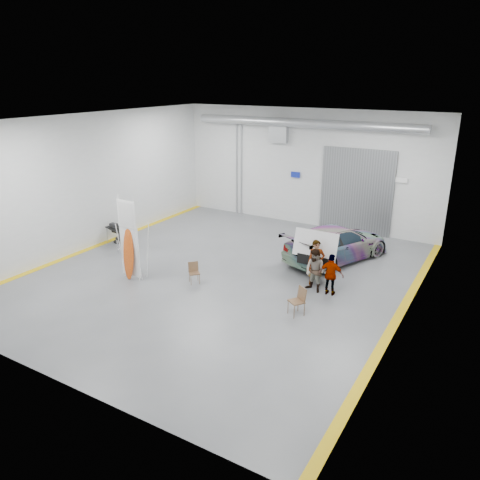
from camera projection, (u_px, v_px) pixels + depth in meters
The scene contains 13 objects.
ground at pixel (223, 274), 18.65m from camera, with size 16.00×16.00×0.00m, color #55585C.
room_shell at pixel (256, 165), 18.98m from camera, with size 14.02×16.18×6.01m.
sedan_car at pixel (337, 243), 19.94m from camera, with size 2.10×5.14×1.49m, color silver.
person_a at pixel (316, 263), 17.47m from camera, with size 0.64×0.42×1.77m, color #976852.
person_b at pixel (315, 271), 16.93m from camera, with size 0.79×0.61×1.62m, color slate.
person_c at pixel (331, 275), 16.69m from camera, with size 0.90×0.37×1.55m, color #966232.
surfboard_display at pixel (129, 246), 17.81m from camera, with size 0.94×0.28×3.33m.
folding_chair_near at pixel (195, 277), 17.79m from camera, with size 0.53×0.61×0.81m.
folding_chair_far at pixel (296, 307), 15.40m from camera, with size 0.62×0.68×0.95m.
shop_stool at pixel (120, 245), 20.83m from camera, with size 0.36×0.36×0.71m.
work_table at pixel (116, 228), 21.84m from camera, with size 1.35×0.94×1.00m.
office_chair at pixel (120, 232), 22.16m from camera, with size 0.60×0.60×1.13m.
trunk_lid at pixel (317, 242), 17.80m from camera, with size 1.74×1.06×0.04m, color silver.
Camera 1 is at (9.31, -14.41, 7.47)m, focal length 35.00 mm.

